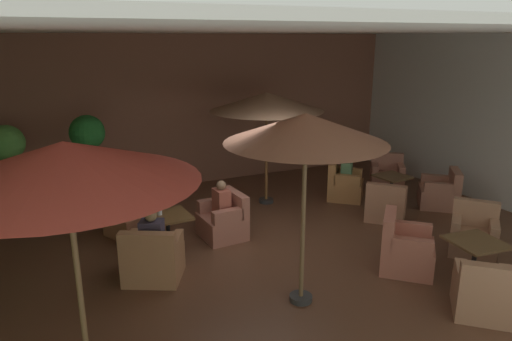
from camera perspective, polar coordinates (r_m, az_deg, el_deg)
The scene contains 26 objects.
ground_plane at distance 7.97m, azimuth 1.41°, elevation -10.55°, with size 11.27×9.12×0.02m, color brown.
wall_back_brick at distance 11.49m, azimuth -8.67°, elevation 7.11°, with size 11.27×0.08×3.62m, color brown.
wall_right_plain at distance 10.99m, azimuth 28.72°, elevation 4.92°, with size 0.08×9.12×3.62m, color silver.
ceiling_slab at distance 7.13m, azimuth 1.62°, elevation 16.77°, with size 11.27×9.12×0.06m, color white.
cafe_table_front_left at distance 8.20m, azimuth -10.67°, elevation -6.25°, with size 0.78×0.78×0.63m.
armchair_front_left_north at distance 8.62m, azimuth -3.92°, elevation -6.10°, with size 0.78×0.87×0.83m.
armchair_front_left_east at distance 9.02m, azimuth -15.20°, elevation -5.62°, with size 0.97×0.96×0.84m.
armchair_front_left_south at distance 7.33m, azimuth -12.43°, elevation -10.54°, with size 1.07×1.03×0.86m.
cafe_table_front_right at distance 7.81m, azimuth 25.14°, elevation -8.57°, with size 0.80×0.80×0.63m.
armchair_front_right_north at distance 7.80m, azimuth 17.63°, elevation -9.18°, with size 1.12×1.12×0.91m.
armchair_front_right_east at distance 7.01m, azimuth 25.98°, elevation -13.32°, with size 1.02×1.02×0.84m.
armchair_front_right_west at distance 8.81m, azimuth 24.93°, elevation -7.15°, with size 1.01×1.01×0.86m.
cafe_table_mid_center at distance 10.68m, azimuth 16.18°, elevation -1.34°, with size 0.70×0.70×0.63m.
armchair_mid_center_north at distance 10.77m, azimuth 10.64°, elevation -1.74°, with size 1.04×1.05×0.86m.
armchair_mid_center_east at distance 9.76m, azimuth 15.52°, elevation -4.00°, with size 1.07×1.07×0.81m.
armchair_mid_center_south at distance 10.84m, azimuth 21.54°, elevation -2.56°, with size 1.08×1.07×0.83m.
armchair_mid_center_west at distance 11.70m, azimuth 15.63°, elevation -0.69°, with size 1.02×1.01×0.83m.
patio_umbrella_tall_red at distance 4.74m, azimuth -22.22°, elevation 0.79°, with size 2.55×2.55×2.62m.
patio_umbrella_center_beige at distance 9.91m, azimuth 1.32°, elevation 8.32°, with size 2.40×2.40×2.43m.
patio_umbrella_near_wall at distance 5.93m, azimuth 6.08°, elevation 4.98°, with size 2.10×2.10×2.64m.
potted_tree_left_corner at distance 10.11m, azimuth -27.94°, elevation 1.69°, with size 0.68×0.68×1.95m.
potted_tree_mid_left at distance 9.73m, azimuth -19.69°, elevation 2.68°, with size 0.68×0.68×2.10m.
patron_blue_shirt at distance 8.46m, azimuth -4.22°, elevation -3.68°, with size 0.26×0.35×0.67m.
patron_by_window at distance 7.19m, azimuth -12.55°, elevation -7.39°, with size 0.42×0.39×0.66m.
patron_with_friend at distance 10.66m, azimuth 10.98°, elevation 0.12°, with size 0.42×0.44×0.64m.
iced_drink_cup at distance 8.16m, azimuth -11.65°, elevation -4.94°, with size 0.08×0.08×0.11m, color white.
Camera 1 is at (-3.19, -6.38, 3.56)m, focal length 32.89 mm.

